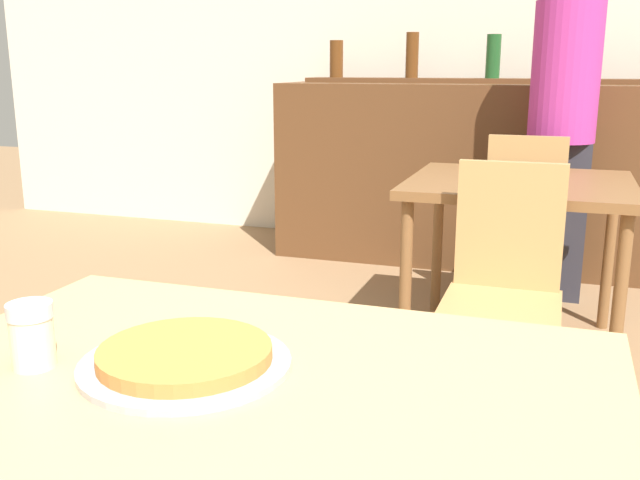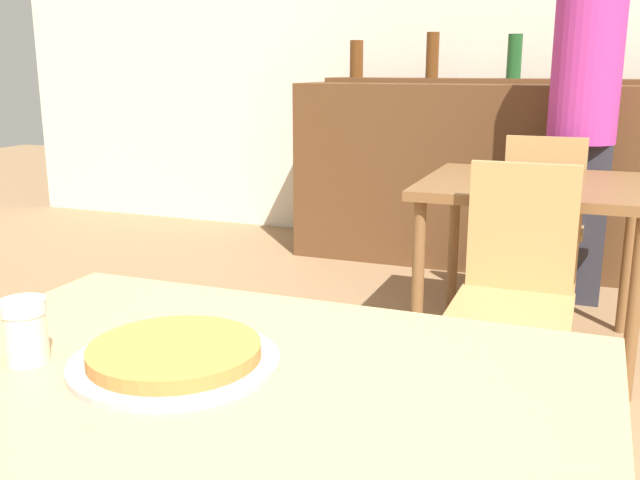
% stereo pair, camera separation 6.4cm
% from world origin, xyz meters
% --- Properties ---
extents(wall_back, '(8.00, 0.05, 2.80)m').
position_xyz_m(wall_back, '(0.00, 4.06, 1.40)').
color(wall_back, silver).
rests_on(wall_back, ground_plane).
extents(dining_table_near, '(1.19, 0.85, 0.74)m').
position_xyz_m(dining_table_near, '(0.00, 0.00, 0.66)').
color(dining_table_near, tan).
rests_on(dining_table_near, ground_plane).
extents(dining_table_far, '(0.93, 0.88, 0.75)m').
position_xyz_m(dining_table_far, '(0.29, 2.17, 0.67)').
color(dining_table_far, brown).
rests_on(dining_table_far, ground_plane).
extents(bar_counter, '(2.60, 0.56, 1.12)m').
position_xyz_m(bar_counter, '(0.00, 3.56, 0.56)').
color(bar_counter, brown).
rests_on(bar_counter, ground_plane).
extents(bar_back_shelf, '(2.39, 0.24, 0.35)m').
position_xyz_m(bar_back_shelf, '(0.00, 3.70, 1.19)').
color(bar_back_shelf, brown).
rests_on(bar_back_shelf, bar_counter).
extents(chair_far_side_front, '(0.40, 0.40, 0.89)m').
position_xyz_m(chair_far_side_front, '(0.29, 1.57, 0.50)').
color(chair_far_side_front, tan).
rests_on(chair_far_side_front, ground_plane).
extents(chair_far_side_back, '(0.40, 0.40, 0.89)m').
position_xyz_m(chair_far_side_back, '(0.29, 2.78, 0.50)').
color(chair_far_side_back, tan).
rests_on(chair_far_side_back, ground_plane).
extents(pizza_tray, '(0.35, 0.35, 0.04)m').
position_xyz_m(pizza_tray, '(-0.11, 0.02, 0.76)').
color(pizza_tray, '#A3A3A8').
rests_on(pizza_tray, dining_table_near).
extents(cheese_shaker, '(0.07, 0.07, 0.11)m').
position_xyz_m(cheese_shaker, '(-0.35, -0.06, 0.80)').
color(cheese_shaker, beige).
rests_on(cheese_shaker, dining_table_near).
extents(person_standing, '(0.34, 0.34, 1.76)m').
position_xyz_m(person_standing, '(0.44, 2.98, 0.96)').
color(person_standing, '#2D2D38').
rests_on(person_standing, ground_plane).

